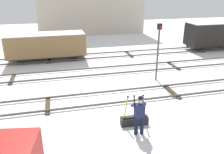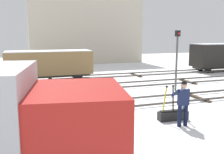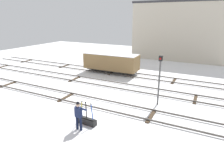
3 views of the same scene
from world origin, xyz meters
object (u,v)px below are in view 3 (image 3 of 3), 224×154
Objects in this scene: switch_lever_frame at (87,120)px; signal_post at (160,75)px; freight_car_back_track at (111,62)px; rail_worker at (79,114)px.

signal_post reaches higher than switch_lever_frame.
signal_post is at bearing -42.06° from freight_car_back_track.
freight_car_back_track is at bearing 138.58° from signal_post.
rail_worker is at bearing -72.40° from freight_car_back_track.
freight_car_back_track is (-3.87, 10.90, 1.06)m from switch_lever_frame.
signal_post is at bearing 63.40° from rail_worker.
signal_post reaches higher than freight_car_back_track.
switch_lever_frame is 11.62m from freight_car_back_track.
signal_post reaches higher than rail_worker.
signal_post is at bearing 60.18° from switch_lever_frame.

